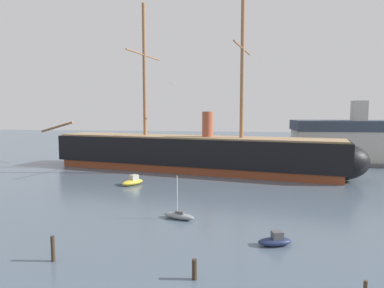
# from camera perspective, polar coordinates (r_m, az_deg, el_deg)

# --- Properties ---
(tall_ship) EXTENTS (73.78, 21.87, 35.83)m
(tall_ship) POSITION_cam_1_polar(r_m,az_deg,el_deg) (70.38, -0.22, -1.54)
(tall_ship) COLOR brown
(tall_ship) RESTS_ON ground
(motorboat_foreground_right) EXTENTS (3.47, 2.17, 1.36)m
(motorboat_foreground_right) POSITION_cam_1_polar(r_m,az_deg,el_deg) (33.05, 14.14, -15.84)
(motorboat_foreground_right) COLOR #1E284C
(motorboat_foreground_right) RESTS_ON ground
(sailboat_near_centre) EXTENTS (4.10, 2.31, 5.12)m
(sailboat_near_centre) POSITION_cam_1_polar(r_m,az_deg,el_deg) (39.47, -2.28, -12.19)
(sailboat_near_centre) COLOR gray
(sailboat_near_centre) RESTS_ON ground
(motorboat_alongside_bow) EXTENTS (3.78, 4.43, 1.75)m
(motorboat_alongside_bow) POSITION_cam_1_polar(r_m,az_deg,el_deg) (57.96, -10.16, -6.37)
(motorboat_alongside_bow) COLOR gold
(motorboat_alongside_bow) RESTS_ON ground
(motorboat_far_left) EXTENTS (3.71, 2.68, 1.44)m
(motorboat_far_left) POSITION_cam_1_polar(r_m,az_deg,el_deg) (81.28, -17.13, -3.22)
(motorboat_far_left) COLOR #7FB2D6
(motorboat_far_left) RESTS_ON ground
(sailboat_distant_centre) EXTENTS (3.33, 1.08, 4.30)m
(sailboat_distant_centre) POSITION_cam_1_polar(r_m,az_deg,el_deg) (85.80, 7.59, -2.68)
(sailboat_distant_centre) COLOR silver
(sailboat_distant_centre) RESTS_ON ground
(mooring_piling_nearest) EXTENTS (0.33, 0.33, 2.17)m
(mooring_piling_nearest) POSITION_cam_1_polar(r_m,az_deg,el_deg) (31.11, -22.84, -16.29)
(mooring_piling_nearest) COLOR #382B1E
(mooring_piling_nearest) RESTS_ON ground
(mooring_piling_right_pair) EXTENTS (0.38, 0.38, 1.55)m
(mooring_piling_right_pair) POSITION_cam_1_polar(r_m,az_deg,el_deg) (26.24, 0.42, -20.80)
(mooring_piling_right_pair) COLOR #382B1E
(mooring_piling_right_pair) RESTS_ON ground
(dockside_warehouse_right) EXTENTS (46.46, 17.15, 15.32)m
(dockside_warehouse_right) POSITION_cam_1_polar(r_m,az_deg,el_deg) (94.08, 30.07, 0.32)
(dockside_warehouse_right) COLOR #565659
(dockside_warehouse_right) RESTS_ON ground
(seagull_in_flight) EXTENTS (0.88, 1.04, 0.14)m
(seagull_in_flight) POSITION_cam_1_polar(r_m,az_deg,el_deg) (46.54, -3.37, 10.37)
(seagull_in_flight) COLOR silver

